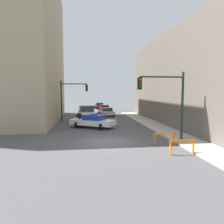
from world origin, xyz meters
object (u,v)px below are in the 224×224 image
Objects in this scene: police_car at (93,121)px; parked_car_far at (99,105)px; barrier_mid at (165,137)px; parked_car_near at (106,112)px; barrier_front at (182,145)px; white_truck at (87,114)px; pedestrian_crossing at (80,119)px; traffic_light_near at (168,95)px; parked_car_mid at (105,108)px; traffic_light_far at (70,95)px.

parked_car_far is (2.69, 26.88, -0.05)m from police_car.
barrier_mid is (2.02, -35.03, -0.06)m from parked_car_far.
parked_car_near is at bearing -92.43° from parked_car_far.
barrier_front is at bearing -89.64° from parked_car_near.
white_truck is 15.40m from barrier_mid.
parked_car_far reaches higher than barrier_front.
barrier_front is at bearing -86.04° from barrier_mid.
police_car is at bearing -73.52° from pedestrian_crossing.
barrier_mid is at bearing -77.54° from white_truck.
parked_car_mid is at bearing 95.26° from traffic_light_near.
barrier_mid is at bearing -88.83° from parked_car_far.
traffic_light_far is at bearing -106.09° from parked_car_far.
white_truck is at bearing 36.23° from police_car.
police_car is 27.01m from parked_car_far.
white_truck reaches higher than police_car.
parked_car_far is 2.63× the size of pedestrian_crossing.
parked_car_near and parked_car_far have the same top height.
white_truck is 1.28× the size of parked_car_mid.
barrier_front is at bearing -64.81° from traffic_light_far.
barrier_front is at bearing -79.66° from white_truck.
pedestrian_crossing is at bearing -116.81° from parked_car_near.
traffic_light_near is 3.25× the size of barrier_mid.
barrier_mid is (2.10, -19.36, -0.06)m from parked_car_near.
parked_car_mid is (-2.34, 25.38, -2.86)m from traffic_light_near.
parked_car_far is 26.27m from pedestrian_crossing.
traffic_light_near is 3.25× the size of barrier_front.
pedestrian_crossing is 1.04× the size of barrier_front.
police_car is at bearing -96.16° from parked_car_mid.
police_car is 11.65m from barrier_front.
police_car reaches higher than parked_car_far.
pedestrian_crossing is (-3.99, -10.29, 0.19)m from parked_car_near.
traffic_light_near is 1.00× the size of traffic_light_far.
parked_car_near is 7.24m from parked_car_mid.
police_car is (-5.39, 6.95, -2.81)m from traffic_light_near.
parked_car_far is 37.52m from barrier_front.
white_truck is at bearing 113.75° from traffic_light_near.
barrier_mid is (5.17, -14.51, -0.29)m from white_truck.
barrier_front is (-0.51, -3.63, -2.91)m from traffic_light_near.
traffic_light_near is at bearing -86.89° from parked_car_near.
barrier_mid is (-0.17, 2.42, 0.00)m from barrier_front.
barrier_front is (4.88, -10.58, -0.11)m from police_car.
traffic_light_far is 22.28m from parked_car_far.
police_car is (2.64, -5.42, -2.67)m from traffic_light_far.
barrier_front is at bearing -123.13° from police_car.
traffic_light_near is 9.23m from police_car.
white_truck is at bearing 23.23° from traffic_light_far.
barrier_front is at bearing -98.00° from traffic_light_near.
pedestrian_crossing is at bearing 130.72° from traffic_light_near.
parked_car_mid is (3.51, 12.08, -0.23)m from white_truck.
barrier_front is (6.26, -11.50, -0.24)m from pedestrian_crossing.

